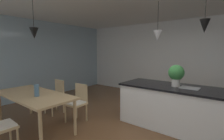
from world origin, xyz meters
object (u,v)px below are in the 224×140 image
dining_table (34,97)px  vase_on_dining_table (37,90)px  chair_far_left (56,95)px  kitchen_island (176,107)px  chair_far_right (77,101)px  potted_plant_on_island (176,74)px

dining_table → vase_on_dining_table: 0.31m
chair_far_left → kitchen_island: 2.99m
dining_table → kitchen_island: (2.34, 1.88, -0.22)m
vase_on_dining_table → dining_table: bearing=168.9°
chair_far_right → potted_plant_on_island: 2.28m
potted_plant_on_island → vase_on_dining_table: 2.85m
dining_table → kitchen_island: kitchen_island is taller
potted_plant_on_island → kitchen_island: bearing=0.0°
kitchen_island → dining_table: bearing=-141.2°
chair_far_left → vase_on_dining_table: 1.16m
dining_table → vase_on_dining_table: size_ratio=8.45×
chair_far_left → kitchen_island: bearing=21.2°
dining_table → potted_plant_on_island: 3.03m
dining_table → chair_far_left: bearing=119.1°
chair_far_right → potted_plant_on_island: size_ratio=1.91×
chair_far_right → vase_on_dining_table: vase_on_dining_table is taller
vase_on_dining_table → chair_far_right: bearing=76.8°
chair_far_right → kitchen_island: kitchen_island is taller
vase_on_dining_table → kitchen_island: bearing=42.6°
dining_table → chair_far_left: chair_far_left is taller
chair_far_right → potted_plant_on_island: bearing=29.8°
chair_far_left → chair_far_right: bearing=-0.0°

